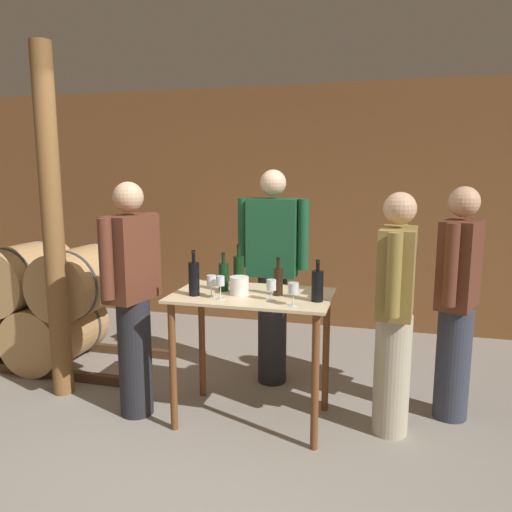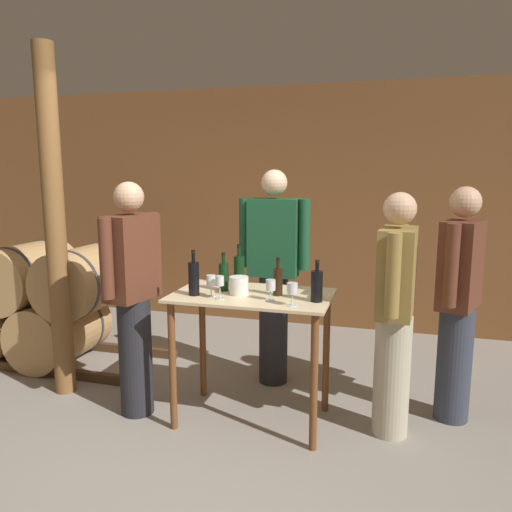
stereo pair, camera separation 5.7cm
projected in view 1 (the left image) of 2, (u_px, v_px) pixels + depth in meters
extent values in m
plane|color=gray|center=(196.00, 453.00, 3.17)|extent=(14.00, 14.00, 0.00)
cube|color=brown|center=(288.00, 208.00, 5.69)|extent=(8.40, 0.05, 2.70)
cube|color=#4C331E|center=(5.00, 367.00, 4.44)|extent=(2.68, 0.06, 0.08)
cube|color=#4C331E|center=(53.00, 343.00, 5.07)|extent=(2.68, 0.06, 0.08)
cylinder|color=tan|center=(1.00, 326.00, 4.80)|extent=(0.59, 0.83, 0.59)
cylinder|color=#38383D|center=(19.00, 319.00, 5.03)|extent=(0.61, 0.03, 0.61)
cylinder|color=tan|center=(57.00, 331.00, 4.64)|extent=(0.59, 0.83, 0.59)
cylinder|color=#38383D|center=(39.00, 340.00, 4.40)|extent=(0.61, 0.03, 0.61)
cylinder|color=#38383D|center=(73.00, 323.00, 4.87)|extent=(0.61, 0.03, 0.61)
cylinder|color=tan|center=(24.00, 276.00, 4.63)|extent=(0.59, 0.83, 0.59)
cylinder|color=#38383D|center=(4.00, 282.00, 4.39)|extent=(0.61, 0.03, 0.61)
cylinder|color=#38383D|center=(42.00, 271.00, 4.87)|extent=(0.61, 0.03, 0.61)
cylinder|color=tan|center=(83.00, 280.00, 4.47)|extent=(0.59, 0.83, 0.59)
cylinder|color=#38383D|center=(66.00, 286.00, 4.23)|extent=(0.61, 0.03, 0.61)
cylinder|color=#38383D|center=(99.00, 275.00, 4.71)|extent=(0.61, 0.03, 0.61)
cube|color=beige|center=(252.00, 295.00, 3.45)|extent=(1.09, 0.67, 0.02)
cylinder|color=brown|center=(173.00, 367.00, 3.39)|extent=(0.05, 0.05, 0.91)
cylinder|color=brown|center=(315.00, 382.00, 3.15)|extent=(0.05, 0.05, 0.91)
cylinder|color=brown|center=(202.00, 341.00, 3.92)|extent=(0.05, 0.05, 0.91)
cylinder|color=brown|center=(326.00, 352.00, 3.67)|extent=(0.05, 0.05, 0.91)
cylinder|color=brown|center=(53.00, 227.00, 3.81)|extent=(0.16, 0.16, 2.70)
cylinder|color=black|center=(194.00, 279.00, 3.39)|extent=(0.07, 0.07, 0.23)
cylinder|color=black|center=(194.00, 256.00, 3.36)|extent=(0.02, 0.02, 0.08)
cylinder|color=black|center=(193.00, 252.00, 3.36)|extent=(0.03, 0.03, 0.02)
cylinder|color=black|center=(224.00, 277.00, 3.53)|extent=(0.07, 0.07, 0.20)
cylinder|color=black|center=(223.00, 258.00, 3.50)|extent=(0.02, 0.02, 0.08)
cylinder|color=black|center=(223.00, 254.00, 3.50)|extent=(0.03, 0.03, 0.02)
cylinder|color=black|center=(239.00, 271.00, 3.65)|extent=(0.08, 0.08, 0.23)
cylinder|color=black|center=(239.00, 250.00, 3.62)|extent=(0.02, 0.02, 0.09)
cylinder|color=black|center=(239.00, 246.00, 3.62)|extent=(0.03, 0.03, 0.02)
cylinder|color=black|center=(278.00, 282.00, 3.40)|extent=(0.07, 0.07, 0.19)
cylinder|color=black|center=(278.00, 263.00, 3.38)|extent=(0.02, 0.02, 0.07)
cylinder|color=black|center=(278.00, 259.00, 3.37)|extent=(0.03, 0.03, 0.02)
cylinder|color=black|center=(317.00, 286.00, 3.24)|extent=(0.08, 0.08, 0.20)
cylinder|color=black|center=(318.00, 265.00, 3.22)|extent=(0.02, 0.02, 0.07)
cylinder|color=black|center=(318.00, 261.00, 3.21)|extent=(0.03, 0.03, 0.02)
cylinder|color=silver|center=(212.00, 296.00, 3.38)|extent=(0.06, 0.06, 0.00)
cylinder|color=silver|center=(212.00, 291.00, 3.37)|extent=(0.01, 0.01, 0.07)
cylinder|color=silver|center=(211.00, 281.00, 3.36)|extent=(0.06, 0.06, 0.07)
cylinder|color=silver|center=(220.00, 299.00, 3.31)|extent=(0.06, 0.06, 0.00)
cylinder|color=silver|center=(220.00, 292.00, 3.30)|extent=(0.01, 0.01, 0.09)
cylinder|color=silver|center=(220.00, 281.00, 3.29)|extent=(0.06, 0.06, 0.06)
cylinder|color=silver|center=(271.00, 300.00, 3.28)|extent=(0.06, 0.06, 0.00)
cylinder|color=silver|center=(271.00, 295.00, 3.28)|extent=(0.01, 0.01, 0.07)
cylinder|color=silver|center=(271.00, 285.00, 3.27)|extent=(0.06, 0.06, 0.07)
cylinder|color=silver|center=(293.00, 305.00, 3.15)|extent=(0.06, 0.06, 0.00)
cylinder|color=silver|center=(293.00, 299.00, 3.15)|extent=(0.01, 0.01, 0.08)
cylinder|color=silver|center=(293.00, 288.00, 3.13)|extent=(0.07, 0.07, 0.07)
cylinder|color=white|center=(239.00, 286.00, 3.42)|extent=(0.13, 0.13, 0.13)
cylinder|color=#232328|center=(135.00, 357.00, 3.63)|extent=(0.24, 0.24, 0.87)
cube|color=#592D1E|center=(131.00, 258.00, 3.50)|extent=(0.29, 0.43, 0.60)
sphere|color=tan|center=(128.00, 197.00, 3.43)|extent=(0.21, 0.21, 0.21)
cylinder|color=#592D1E|center=(106.00, 259.00, 3.27)|extent=(0.09, 0.09, 0.54)
cylinder|color=#592D1E|center=(152.00, 249.00, 3.72)|extent=(0.09, 0.09, 0.54)
cylinder|color=#333847|center=(453.00, 362.00, 3.58)|extent=(0.24, 0.24, 0.83)
cube|color=#592D1E|center=(460.00, 264.00, 3.45)|extent=(0.34, 0.45, 0.61)
sphere|color=tan|center=(464.00, 202.00, 3.38)|extent=(0.21, 0.21, 0.21)
cylinder|color=#592D1E|center=(468.00, 255.00, 3.65)|extent=(0.09, 0.09, 0.55)
cylinder|color=#592D1E|center=(451.00, 265.00, 3.25)|extent=(0.09, 0.09, 0.55)
cylinder|color=#B7AD93|center=(392.00, 374.00, 3.36)|extent=(0.24, 0.24, 0.84)
cube|color=olive|center=(397.00, 272.00, 3.24)|extent=(0.25, 0.42, 0.58)
sphere|color=tan|center=(400.00, 208.00, 3.17)|extent=(0.21, 0.21, 0.21)
cylinder|color=olive|center=(400.00, 261.00, 3.47)|extent=(0.09, 0.09, 0.52)
cylinder|color=olive|center=(394.00, 275.00, 3.00)|extent=(0.09, 0.09, 0.52)
cylinder|color=#232328|center=(272.00, 329.00, 4.19)|extent=(0.24, 0.24, 0.92)
cube|color=#194C2D|center=(273.00, 237.00, 4.05)|extent=(0.40, 0.22, 0.63)
sphere|color=beige|center=(273.00, 183.00, 3.98)|extent=(0.21, 0.21, 0.21)
cylinder|color=#194C2D|center=(303.00, 235.00, 3.98)|extent=(0.09, 0.09, 0.57)
cylinder|color=#194C2D|center=(243.00, 233.00, 4.11)|extent=(0.09, 0.09, 0.57)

